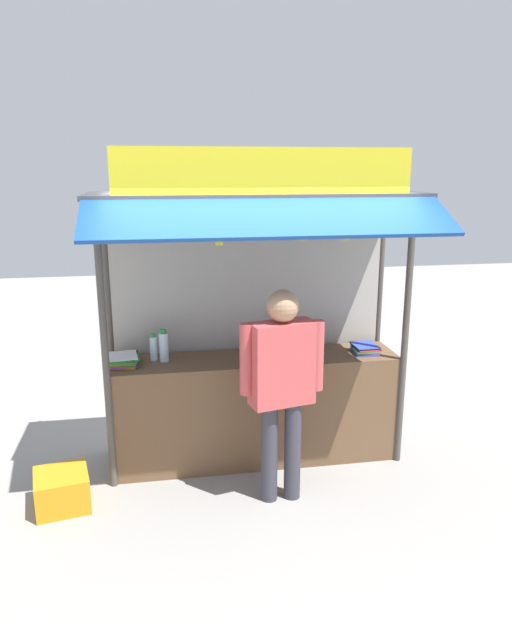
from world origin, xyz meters
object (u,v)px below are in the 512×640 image
Objects in this scene: water_bottle_back_left at (164,346)px; plastic_crate at (62,490)px; water_bottle_front_left at (289,337)px; water_bottle_far_right at (303,341)px; water_bottle_mid_right at (154,348)px; vendor_person at (282,377)px; banana_bunch_rightmost at (219,237)px; water_bottle_center at (285,340)px; magazine_stack_right at (266,357)px; banana_bunch_inner_left at (345,231)px; banana_bunch_inner_right at (150,234)px; banana_bunch_leftmost at (304,231)px; magazine_stack_back_right at (123,360)px; magazine_stack_front_right at (365,349)px.

plastic_crate is at bearing -145.98° from water_bottle_back_left.
water_bottle_far_right is at bearing -60.57° from water_bottle_front_left.
water_bottle_mid_right is 0.14× the size of vendor_person.
water_bottle_mid_right is 1.25m from banana_bunch_rightmost.
banana_bunch_rightmost is 2.38m from plastic_crate.
banana_bunch_rightmost is at bearing -144.34° from water_bottle_center.
water_bottle_front_left is 0.95× the size of magazine_stack_right.
water_bottle_mid_right is 1.95m from banana_bunch_inner_left.
banana_bunch_rightmost reaches higher than vendor_person.
water_bottle_mid_right is at bearing 39.14° from plastic_crate.
banana_bunch_inner_right is (-0.96, -0.31, 1.15)m from magazine_stack_right.
banana_bunch_inner_left is at bearing -16.77° from water_bottle_mid_right.
banana_bunch_rightmost is (-0.64, -0.46, 1.01)m from water_bottle_center.
water_bottle_mid_right is at bearing 151.82° from water_bottle_back_left.
water_bottle_back_left is at bearing -178.08° from water_bottle_center.
water_bottle_center is 1.14× the size of banana_bunch_leftmost.
water_bottle_center reaches higher than magazine_stack_back_right.
vendor_person is at bearing -40.40° from water_bottle_back_left.
magazine_stack_back_right is 2.18m from banana_bunch_inner_left.
water_bottle_mid_right is 1.27m from vendor_person.
magazine_stack_right is (-0.27, -0.27, -0.10)m from water_bottle_front_left.
magazine_stack_right reaches higher than plastic_crate.
magazine_stack_back_right is at bearing -173.02° from water_bottle_front_left.
vendor_person is (-0.37, -0.75, -0.05)m from water_bottle_far_right.
banana_bunch_inner_left is 1.07× the size of banana_bunch_inner_right.
water_bottle_mid_right is 1.68m from banana_bunch_leftmost.
magazine_stack_right is at bearing -135.63° from water_bottle_front_left.
vendor_person is at bearing -39.44° from water_bottle_mid_right.
banana_bunch_rightmost is at bearing -140.83° from water_bottle_front_left.
banana_bunch_inner_left is at bearing -0.06° from banana_bunch_leftmost.
banana_bunch_leftmost is at bearing -52.31° from magazine_stack_right.
water_bottle_mid_right is 0.91× the size of magazine_stack_front_right.
water_bottle_center is 0.13m from water_bottle_front_left.
water_bottle_far_right is 0.39m from magazine_stack_right.
magazine_stack_front_right is 1.03× the size of banana_bunch_rightmost.
water_bottle_mid_right is 1.00m from magazine_stack_right.
water_bottle_center is 1.00× the size of magazine_stack_front_right.
water_bottle_front_left reaches higher than magazine_stack_front_right.
banana_bunch_inner_left is (0.38, -0.46, 1.04)m from water_bottle_center.
water_bottle_mid_right reaches higher than plastic_crate.
banana_bunch_inner_right reaches higher than water_bottle_front_left.
water_bottle_back_left is 0.91m from magazine_stack_right.
magazine_stack_back_right is 1.28× the size of banana_bunch_inner_left.
magazine_stack_back_right is at bearing 125.86° from banana_bunch_inner_right.
water_bottle_mid_right is 1.03× the size of banana_bunch_leftmost.
water_bottle_center is at bearing 35.66° from banana_bunch_rightmost.
banana_bunch_inner_left is (0.31, -0.58, 1.04)m from water_bottle_front_left.
plastic_crate is at bearing -160.08° from water_bottle_front_left.
magazine_stack_back_right is 2.19m from magazine_stack_front_right.
magazine_stack_back_right is at bearing -174.80° from water_bottle_back_left.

